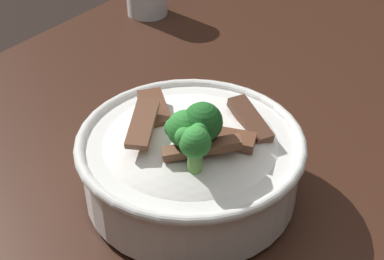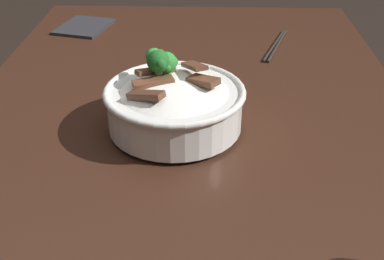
{
  "view_description": "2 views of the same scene",
  "coord_description": "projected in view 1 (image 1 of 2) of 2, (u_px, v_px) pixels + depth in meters",
  "views": [
    {
      "loc": [
        -0.42,
        -0.3,
        1.22
      ],
      "look_at": [
        -0.0,
        0.0,
        0.85
      ],
      "focal_mm": 51.19,
      "sensor_mm": 36.0,
      "label": 1
    },
    {
      "loc": [
        0.75,
        0.04,
        1.26
      ],
      "look_at": [
        0.0,
        0.01,
        0.81
      ],
      "focal_mm": 46.54,
      "sensor_mm": 36.0,
      "label": 2
    }
  ],
  "objects": [
    {
      "name": "dining_table",
      "position": [
        192.0,
        237.0,
        0.74
      ],
      "size": [
        1.53,
        0.89,
        0.79
      ],
      "color": "#381E14",
      "rests_on": "ground"
    },
    {
      "name": "rice_bowl",
      "position": [
        191.0,
        157.0,
        0.61
      ],
      "size": [
        0.25,
        0.25,
        0.15
      ],
      "color": "white",
      "rests_on": "dining_table"
    }
  ]
}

